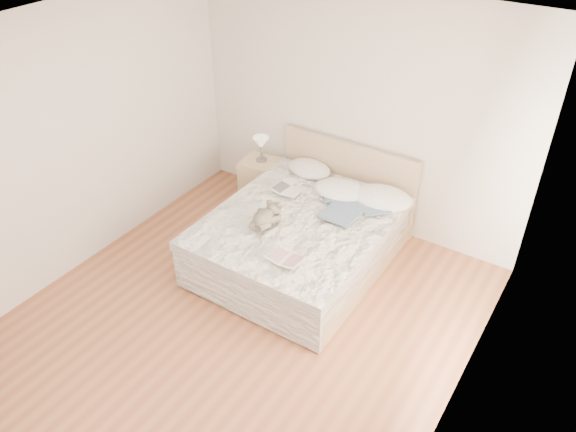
# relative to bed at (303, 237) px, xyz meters

# --- Properties ---
(floor) EXTENTS (4.00, 4.50, 0.00)m
(floor) POSITION_rel_bed_xyz_m (0.00, -1.19, -0.31)
(floor) COLOR brown
(floor) RESTS_ON ground
(ceiling) EXTENTS (4.00, 4.50, 0.00)m
(ceiling) POSITION_rel_bed_xyz_m (0.00, -1.19, 2.39)
(ceiling) COLOR white
(ceiling) RESTS_ON ground
(wall_back) EXTENTS (4.00, 0.02, 2.70)m
(wall_back) POSITION_rel_bed_xyz_m (0.00, 1.06, 1.04)
(wall_back) COLOR beige
(wall_back) RESTS_ON ground
(wall_left) EXTENTS (0.02, 4.50, 2.70)m
(wall_left) POSITION_rel_bed_xyz_m (-2.00, -1.19, 1.04)
(wall_left) COLOR beige
(wall_left) RESTS_ON ground
(wall_right) EXTENTS (0.02, 4.50, 2.70)m
(wall_right) POSITION_rel_bed_xyz_m (2.00, -1.19, 1.04)
(wall_right) COLOR beige
(wall_right) RESTS_ON ground
(window) EXTENTS (0.02, 1.30, 1.10)m
(window) POSITION_rel_bed_xyz_m (1.99, -0.89, 1.14)
(window) COLOR white
(window) RESTS_ON wall_right
(bed) EXTENTS (1.72, 2.14, 1.00)m
(bed) POSITION_rel_bed_xyz_m (0.00, 0.00, 0.00)
(bed) COLOR tan
(bed) RESTS_ON floor
(nightstand) EXTENTS (0.50, 0.45, 0.56)m
(nightstand) POSITION_rel_bed_xyz_m (-1.08, 0.74, -0.03)
(nightstand) COLOR tan
(nightstand) RESTS_ON floor
(table_lamp) EXTENTS (0.24, 0.24, 0.31)m
(table_lamp) POSITION_rel_bed_xyz_m (-1.08, 0.77, 0.48)
(table_lamp) COLOR #4A433F
(table_lamp) RESTS_ON nightstand
(pillow_left) EXTENTS (0.58, 0.43, 0.16)m
(pillow_left) POSITION_rel_bed_xyz_m (-0.41, 0.79, 0.33)
(pillow_left) COLOR white
(pillow_left) RESTS_ON bed
(pillow_middle) EXTENTS (0.65, 0.50, 0.18)m
(pillow_middle) POSITION_rel_bed_xyz_m (0.12, 0.56, 0.33)
(pillow_middle) COLOR white
(pillow_middle) RESTS_ON bed
(pillow_right) EXTENTS (0.73, 0.57, 0.20)m
(pillow_right) POSITION_rel_bed_xyz_m (0.57, 0.67, 0.33)
(pillow_right) COLOR white
(pillow_right) RESTS_ON bed
(blouse) EXTENTS (0.59, 0.63, 0.02)m
(blouse) POSITION_rel_bed_xyz_m (0.34, 0.26, 0.32)
(blouse) COLOR #394E64
(blouse) RESTS_ON bed
(photo_book) EXTENTS (0.35, 0.25, 0.03)m
(photo_book) POSITION_rel_bed_xyz_m (-0.37, 0.26, 0.32)
(photo_book) COLOR white
(photo_book) RESTS_ON bed
(childrens_book) EXTENTS (0.34, 0.24, 0.02)m
(childrens_book) POSITION_rel_bed_xyz_m (0.27, -0.75, 0.32)
(childrens_book) COLOR #FAECCB
(childrens_book) RESTS_ON bed
(teddy_bear) EXTENTS (0.27, 0.37, 0.19)m
(teddy_bear) POSITION_rel_bed_xyz_m (-0.22, -0.42, 0.34)
(teddy_bear) COLOR brown
(teddy_bear) RESTS_ON bed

